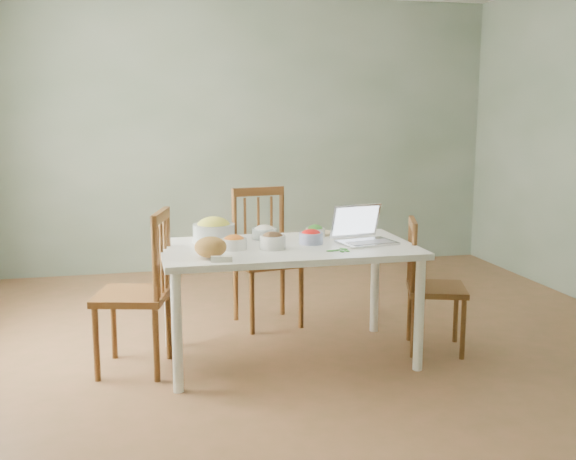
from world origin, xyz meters
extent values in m
cube|color=brown|center=(0.00, 0.00, 0.00)|extent=(5.00, 5.00, 0.00)
cube|color=gray|center=(0.00, 2.50, 1.35)|extent=(5.00, 0.00, 2.70)
cube|color=gray|center=(0.00, -2.50, 1.35)|extent=(5.00, 0.00, 2.70)
ellipsoid|color=#B2843C|center=(-0.75, -0.40, 0.81)|extent=(0.19, 0.19, 0.12)
cube|color=silver|center=(-0.71, -0.54, 0.76)|extent=(0.13, 0.05, 0.03)
cylinder|color=beige|center=(0.07, 0.17, 0.76)|extent=(0.21, 0.21, 0.02)
camera|label=1|loc=(-1.20, -4.28, 1.59)|focal=42.39mm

